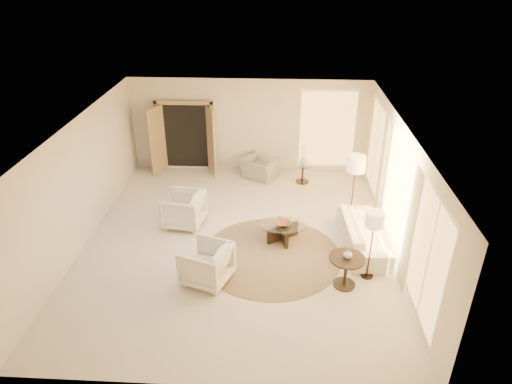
# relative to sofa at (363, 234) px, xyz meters

# --- Properties ---
(room) EXTENTS (7.04, 8.04, 2.83)m
(room) POSITION_rel_sofa_xyz_m (-2.85, 0.01, 1.08)
(room) COLOR beige
(room) RESTS_ON ground
(windows_right) EXTENTS (0.10, 6.40, 2.40)m
(windows_right) POSITION_rel_sofa_xyz_m (0.60, 0.11, 1.03)
(windows_right) COLOR #FFC266
(windows_right) RESTS_ON room
(window_back_corner) EXTENTS (1.70, 0.10, 2.40)m
(window_back_corner) POSITION_rel_sofa_xyz_m (-0.55, 3.96, 1.03)
(window_back_corner) COLOR #FFC266
(window_back_corner) RESTS_ON room
(curtains_right) EXTENTS (0.06, 5.20, 2.60)m
(curtains_right) POSITION_rel_sofa_xyz_m (0.55, 1.01, 0.98)
(curtains_right) COLOR beige
(curtains_right) RESTS_ON room
(french_doors) EXTENTS (1.95, 0.66, 2.16)m
(french_doors) POSITION_rel_sofa_xyz_m (-4.75, 3.83, 0.75)
(french_doors) COLOR #A38957
(french_doors) RESTS_ON room
(area_rug) EXTENTS (3.35, 3.35, 0.01)m
(area_rug) POSITION_rel_sofa_xyz_m (-2.07, -0.50, -0.31)
(area_rug) COLOR #463525
(area_rug) RESTS_ON room
(sofa) EXTENTS (0.98, 2.22, 0.64)m
(sofa) POSITION_rel_sofa_xyz_m (0.00, 0.00, 0.00)
(sofa) COLOR white
(sofa) RESTS_ON room
(armchair_left) EXTENTS (0.96, 1.01, 0.93)m
(armchair_left) POSITION_rel_sofa_xyz_m (-4.23, 0.69, 0.15)
(armchair_left) COLOR white
(armchair_left) RESTS_ON room
(armchair_right) EXTENTS (1.07, 1.11, 0.91)m
(armchair_right) POSITION_rel_sofa_xyz_m (-3.35, -1.43, 0.13)
(armchair_right) COLOR white
(armchair_right) RESTS_ON room
(accent_chair) EXTENTS (1.14, 1.00, 0.84)m
(accent_chair) POSITION_rel_sofa_xyz_m (-2.51, 3.41, 0.10)
(accent_chair) COLOR gray
(accent_chair) RESTS_ON room
(coffee_table) EXTENTS (1.43, 1.43, 0.40)m
(coffee_table) POSITION_rel_sofa_xyz_m (-1.81, 0.15, -0.06)
(coffee_table) COLOR black
(coffee_table) RESTS_ON room
(end_table) EXTENTS (0.71, 0.71, 0.67)m
(end_table) POSITION_rel_sofa_xyz_m (-0.56, -1.43, 0.14)
(end_table) COLOR black
(end_table) RESTS_ON room
(side_table) EXTENTS (0.49, 0.49, 0.57)m
(side_table) POSITION_rel_sofa_xyz_m (-1.25, 3.19, 0.03)
(side_table) COLOR #2D2119
(side_table) RESTS_ON room
(floor_lamp_near) EXTENTS (0.44, 0.44, 1.81)m
(floor_lamp_near) POSITION_rel_sofa_xyz_m (-0.16, 0.95, 1.22)
(floor_lamp_near) COLOR #2D2119
(floor_lamp_near) RESTS_ON room
(floor_lamp_far) EXTENTS (0.37, 0.37, 1.54)m
(floor_lamp_far) POSITION_rel_sofa_xyz_m (-0.06, -1.12, 0.99)
(floor_lamp_far) COLOR #2D2119
(floor_lamp_far) RESTS_ON room
(bowl) EXTENTS (0.38, 0.38, 0.08)m
(bowl) POSITION_rel_sofa_xyz_m (-1.81, 0.15, 0.13)
(bowl) COLOR brown
(bowl) RESTS_ON coffee_table
(end_vase) EXTENTS (0.18, 0.18, 0.19)m
(end_vase) POSITION_rel_sofa_xyz_m (-0.56, -1.43, 0.44)
(end_vase) COLOR silver
(end_vase) RESTS_ON end_table
(side_vase) EXTENTS (0.31, 0.31, 0.25)m
(side_vase) POSITION_rel_sofa_xyz_m (-1.25, 3.19, 0.37)
(side_vase) COLOR silver
(side_vase) RESTS_ON side_table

